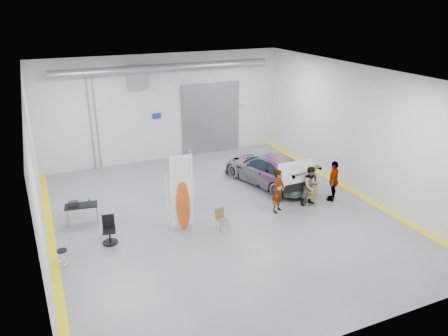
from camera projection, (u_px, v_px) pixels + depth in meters
name	position (u px, v px, depth m)	size (l,w,h in m)	color
ground	(221.00, 215.00, 18.86)	(16.00, 16.00, 0.00)	slate
room_shell	(206.00, 111.00, 19.37)	(14.02, 16.18, 6.01)	silver
sedan_car	(268.00, 169.00, 21.87)	(2.14, 5.26, 1.52)	silver
person_a	(278.00, 191.00, 18.86)	(0.71, 0.47, 1.96)	#9A7354
person_b	(311.00, 186.00, 19.52)	(0.89, 0.69, 1.83)	#456080
person_c	(334.00, 181.00, 19.97)	(1.12, 0.46, 1.93)	#965A32
surfboard_display	(182.00, 198.00, 17.29)	(0.95, 0.28, 3.34)	white
folding_chair_near	(222.00, 223.00, 17.66)	(0.45, 0.47, 0.86)	brown
folding_chair_far	(312.00, 200.00, 19.60)	(0.61, 0.67, 0.93)	brown
shop_stool	(63.00, 259.00, 15.05)	(0.36, 0.36, 0.70)	black
work_table	(79.00, 205.00, 17.92)	(1.37, 0.83, 1.06)	gray
office_chair	(109.00, 231.00, 16.58)	(0.59, 0.59, 1.10)	black
trunk_lid	(295.00, 171.00, 19.56)	(1.78, 1.08, 0.04)	silver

